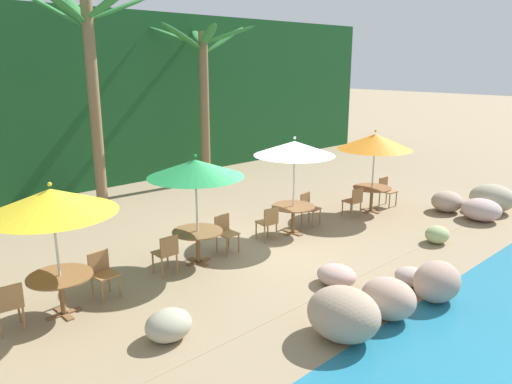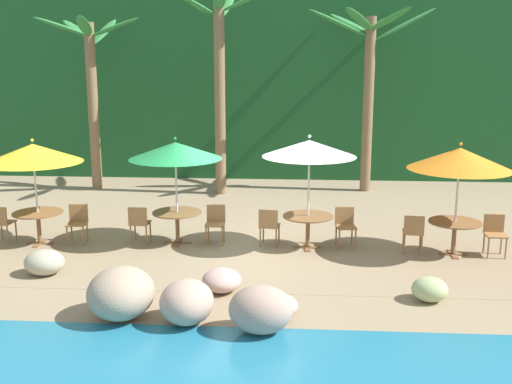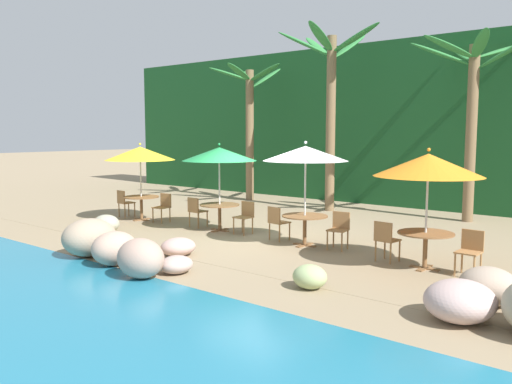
% 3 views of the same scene
% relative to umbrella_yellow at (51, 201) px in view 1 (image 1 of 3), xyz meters
% --- Properties ---
extents(ground_plane, '(120.00, 120.00, 0.00)m').
position_rel_umbrella_yellow_xyz_m(ground_plane, '(4.67, -0.04, -2.07)').
color(ground_plane, '#937F60').
extents(terrace_deck, '(18.00, 5.20, 0.01)m').
position_rel_umbrella_yellow_xyz_m(terrace_deck, '(4.67, -0.04, -2.06)').
color(terrace_deck, '#937F60').
rests_on(terrace_deck, ground).
extents(foliage_backdrop, '(28.00, 2.40, 6.00)m').
position_rel_umbrella_yellow_xyz_m(foliage_backdrop, '(4.67, 8.96, 0.93)').
color(foliage_backdrop, '#194C23').
rests_on(foliage_backdrop, ground).
extents(rock_seawall, '(11.79, 3.34, 0.84)m').
position_rel_umbrella_yellow_xyz_m(rock_seawall, '(7.07, -3.09, -1.72)').
color(rock_seawall, tan).
rests_on(rock_seawall, ground).
extents(umbrella_yellow, '(2.14, 2.14, 2.39)m').
position_rel_umbrella_yellow_xyz_m(umbrella_yellow, '(0.00, 0.00, 0.00)').
color(umbrella_yellow, silver).
rests_on(umbrella_yellow, ground).
extents(dining_table_yellow, '(1.10, 1.10, 0.74)m').
position_rel_umbrella_yellow_xyz_m(dining_table_yellow, '(-0.00, -0.00, -1.45)').
color(dining_table_yellow, brown).
rests_on(dining_table_yellow, ground).
extents(chair_yellow_seaward, '(0.46, 0.46, 0.87)m').
position_rel_umbrella_yellow_xyz_m(chair_yellow_seaward, '(0.84, 0.16, -1.55)').
color(chair_yellow_seaward, '#9E7042').
rests_on(chair_yellow_seaward, ground).
extents(chair_yellow_inland, '(0.46, 0.47, 0.87)m').
position_rel_umbrella_yellow_xyz_m(chair_yellow_inland, '(-0.85, -0.01, -1.55)').
color(chair_yellow_inland, '#9E7042').
rests_on(chair_yellow_inland, ground).
extents(umbrella_green, '(2.05, 2.05, 2.43)m').
position_rel_umbrella_yellow_xyz_m(umbrella_green, '(3.10, 0.24, 0.05)').
color(umbrella_green, silver).
rests_on(umbrella_green, ground).
extents(dining_table_green, '(1.10, 1.10, 0.74)m').
position_rel_umbrella_yellow_xyz_m(dining_table_green, '(3.10, 0.24, -1.45)').
color(dining_table_green, brown).
rests_on(dining_table_green, ground).
extents(chair_green_seaward, '(0.42, 0.43, 0.87)m').
position_rel_umbrella_yellow_xyz_m(chair_green_seaward, '(3.95, 0.33, -1.55)').
color(chair_green_seaward, '#9E7042').
rests_on(chair_green_seaward, ground).
extents(chair_green_inland, '(0.42, 0.43, 0.87)m').
position_rel_umbrella_yellow_xyz_m(chair_green_inland, '(2.25, 0.16, -1.55)').
color(chair_green_inland, '#9E7042').
rests_on(chair_green_inland, ground).
extents(umbrella_white, '(2.02, 2.02, 2.52)m').
position_rel_umbrella_yellow_xyz_m(umbrella_white, '(6.02, 0.11, 0.15)').
color(umbrella_white, silver).
rests_on(umbrella_white, ground).
extents(dining_table_white, '(1.10, 1.10, 0.74)m').
position_rel_umbrella_yellow_xyz_m(dining_table_white, '(6.02, 0.11, -1.45)').
color(dining_table_white, brown).
rests_on(dining_table_white, ground).
extents(chair_white_seaward, '(0.47, 0.48, 0.87)m').
position_rel_umbrella_yellow_xyz_m(chair_white_seaward, '(6.85, 0.31, -1.55)').
color(chair_white_seaward, '#9E7042').
rests_on(chair_white_seaward, ground).
extents(chair_white_inland, '(0.48, 0.48, 0.87)m').
position_rel_umbrella_yellow_xyz_m(chair_white_inland, '(5.17, 0.13, -1.55)').
color(chair_white_inland, '#9E7042').
rests_on(chair_white_inland, ground).
extents(umbrella_orange, '(2.13, 2.13, 2.42)m').
position_rel_umbrella_yellow_xyz_m(umbrella_orange, '(9.11, -0.18, 0.01)').
color(umbrella_orange, silver).
rests_on(umbrella_orange, ground).
extents(dining_table_orange, '(1.10, 1.10, 0.74)m').
position_rel_umbrella_yellow_xyz_m(dining_table_orange, '(9.11, -0.18, -1.45)').
color(dining_table_orange, brown).
rests_on(dining_table_orange, ground).
extents(chair_orange_seaward, '(0.43, 0.44, 0.87)m').
position_rel_umbrella_yellow_xyz_m(chair_orange_seaward, '(9.96, -0.12, -1.55)').
color(chair_orange_seaward, '#9E7042').
rests_on(chair_orange_seaward, ground).
extents(chair_orange_inland, '(0.46, 0.47, 0.87)m').
position_rel_umbrella_yellow_xyz_m(chair_orange_inland, '(8.25, -0.18, -1.55)').
color(chair_orange_inland, '#9E7042').
rests_on(chair_orange_inland, ground).
extents(palm_tree_second, '(3.68, 3.76, 6.21)m').
position_rel_umbrella_yellow_xyz_m(palm_tree_second, '(3.40, 5.43, 2.03)').
color(palm_tree_second, brown).
rests_on(palm_tree_second, ground).
extents(palm_tree_third, '(3.82, 3.67, 5.56)m').
position_rel_umbrella_yellow_xyz_m(palm_tree_third, '(7.89, 6.14, 1.78)').
color(palm_tree_third, brown).
rests_on(palm_tree_third, ground).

